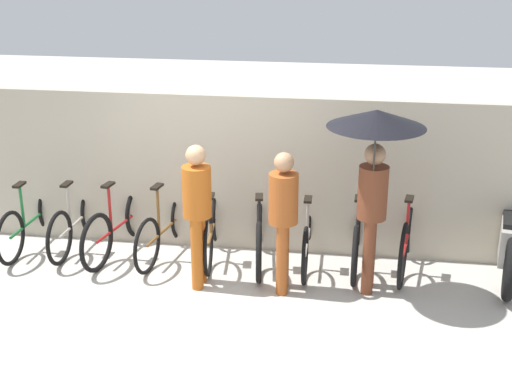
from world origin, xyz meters
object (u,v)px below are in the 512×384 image
parked_bicycle_0 (32,219)px  parked_bicycle_3 (166,227)px  pedestrian_center (283,212)px  parked_bicycle_8 (407,237)px  parked_bicycle_2 (119,224)px  parked_bicycle_4 (213,227)px  motorcycle (510,243)px  parked_bicycle_1 (77,220)px  pedestrian_leading (197,206)px  pedestrian_trailing (375,151)px  parked_bicycle_7 (357,236)px  parked_bicycle_5 (259,232)px  parked_bicycle_6 (308,234)px

parked_bicycle_0 → parked_bicycle_3: size_ratio=1.03×
pedestrian_center → parked_bicycle_8: bearing=-153.2°
parked_bicycle_2 → parked_bicycle_4: size_ratio=1.03×
parked_bicycle_3 → motorcycle: bearing=-80.4°
parked_bicycle_2 → parked_bicycle_1: bearing=92.9°
parked_bicycle_2 → pedestrian_leading: bearing=-111.2°
pedestrian_leading → pedestrian_trailing: size_ratio=0.79×
parked_bicycle_3 → pedestrian_leading: (0.58, -0.75, 0.61)m
parked_bicycle_7 → pedestrian_leading: size_ratio=1.04×
parked_bicycle_1 → motorcycle: 5.26m
parked_bicycle_2 → pedestrian_center: pedestrian_center is taller
parked_bicycle_3 → parked_bicycle_8: parked_bicycle_3 is taller
parked_bicycle_8 → pedestrian_center: bearing=127.2°
parked_bicycle_5 → parked_bicycle_1: bearing=80.7°
parked_bicycle_1 → motorcycle: size_ratio=0.85×
parked_bicycle_7 → pedestrian_center: size_ratio=1.07×
parked_bicycle_6 → motorcycle: 2.34m
parked_bicycle_4 → parked_bicycle_6: (1.17, 0.01, -0.03)m
motorcycle → pedestrian_center: bearing=117.3°
parked_bicycle_3 → parked_bicycle_4: parked_bicycle_3 is taller
parked_bicycle_0 → motorcycle: parked_bicycle_0 is taller
pedestrian_leading → motorcycle: pedestrian_leading is taller
pedestrian_leading → pedestrian_center: (0.94, 0.01, -0.03)m
parked_bicycle_4 → parked_bicycle_0: bearing=84.5°
motorcycle → parked_bicycle_6: bearing=100.5°
parked_bicycle_7 → parked_bicycle_5: bearing=94.9°
parked_bicycle_0 → parked_bicycle_5: (2.92, -0.04, 0.02)m
parked_bicycle_4 → pedestrian_center: (0.95, -0.76, 0.55)m
parked_bicycle_4 → parked_bicycle_7: parked_bicycle_7 is taller
parked_bicycle_1 → parked_bicycle_2: (0.58, -0.08, 0.02)m
parked_bicycle_7 → motorcycle: size_ratio=0.89×
parked_bicycle_1 → parked_bicycle_4: (1.75, -0.02, 0.03)m
parked_bicycle_2 → parked_bicycle_4: (1.17, 0.06, 0.02)m
parked_bicycle_4 → parked_bicycle_7: (1.75, 0.01, -0.02)m
parked_bicycle_1 → motorcycle: parked_bicycle_1 is taller
parked_bicycle_3 → pedestrian_leading: bearing=-133.0°
pedestrian_trailing → pedestrian_leading: bearing=6.5°
parked_bicycle_3 → parked_bicycle_5: 1.17m
parked_bicycle_6 → parked_bicycle_0: bearing=89.6°
parked_bicycle_0 → parked_bicycle_5: 2.92m
parked_bicycle_2 → parked_bicycle_4: 1.17m
parked_bicycle_2 → motorcycle: (4.68, 0.07, 0.02)m
parked_bicycle_5 → parked_bicycle_8: size_ratio=1.02×
parked_bicycle_7 → parked_bicycle_1: bearing=91.7°
parked_bicycle_4 → pedestrian_center: bearing=-134.8°
parked_bicycle_2 → parked_bicycle_6: size_ratio=1.00×
parked_bicycle_0 → pedestrian_leading: 2.53m
parked_bicycle_4 → parked_bicycle_8: size_ratio=0.99×
parked_bicycle_0 → parked_bicycle_4: parked_bicycle_0 is taller
parked_bicycle_5 → parked_bicycle_7: parked_bicycle_5 is taller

